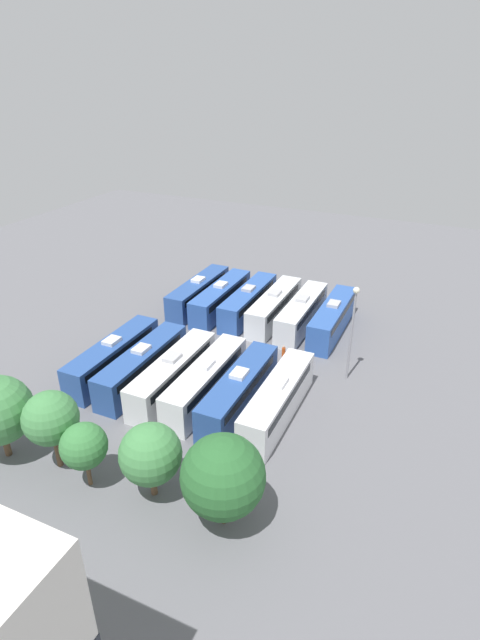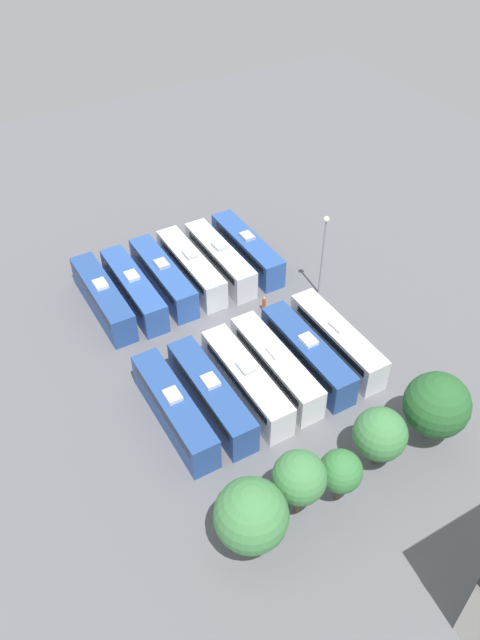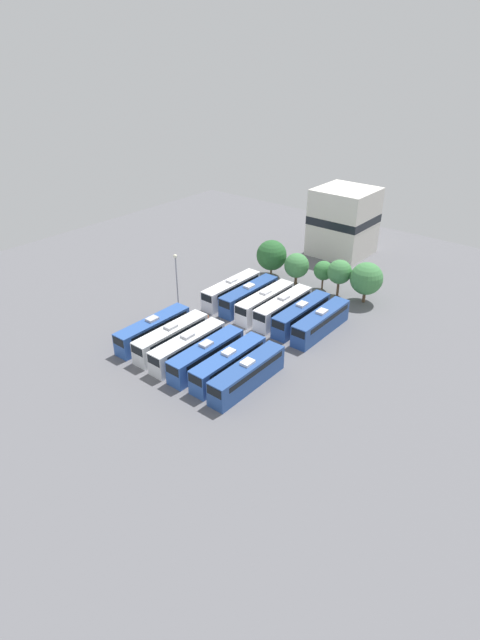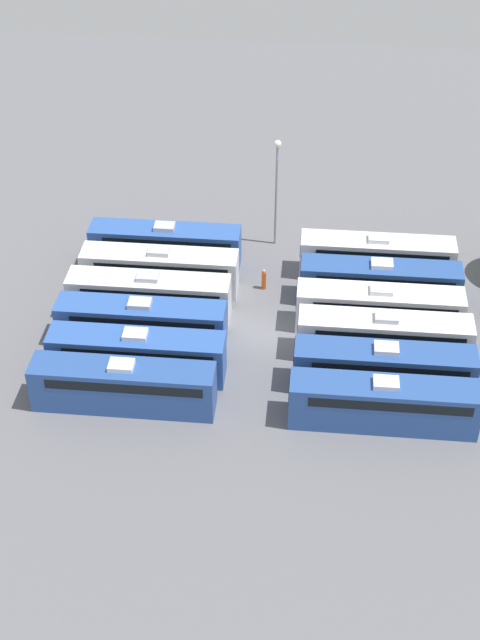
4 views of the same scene
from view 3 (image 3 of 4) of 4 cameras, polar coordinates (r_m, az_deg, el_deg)
The scene contains 21 objects.
ground_plane at distance 70.97m, azimuth -0.15°, elevation -1.88°, with size 116.21×116.21×0.00m, color slate.
bus_0 at distance 70.19m, azimuth -9.87°, elevation -1.04°, with size 2.48×11.94×3.60m.
bus_1 at distance 67.95m, azimuth -7.82°, elevation -1.94°, with size 2.48×11.94×3.60m.
bus_2 at distance 65.69m, azimuth -5.93°, elevation -2.99°, with size 2.48×11.94×3.60m.
bus_3 at distance 63.75m, azimuth -3.83°, elevation -3.98°, with size 2.48×11.94×3.60m.
bus_4 at distance 62.02m, azimuth -1.27°, elevation -4.95°, with size 2.48×11.94×3.60m.
bus_5 at distance 60.15m, azimuth 0.87°, elevation -6.15°, with size 2.48×11.94×3.60m.
bus_6 at distance 80.49m, azimuth -0.94°, elevation 3.50°, with size 2.48×11.94×3.60m.
bus_7 at distance 78.61m, azimuth 1.06°, elevation 2.85°, with size 2.48×11.94×3.60m.
bus_8 at distance 76.73m, azimuth 2.92°, elevation 2.12°, with size 2.48×11.94×3.60m.
bus_9 at distance 75.27m, azimuth 4.97°, elevation 1.48°, with size 2.48×11.94×3.60m.
bus_10 at distance 73.58m, azimuth 7.06°, elevation 0.68°, with size 2.48×11.94×3.60m.
bus_11 at distance 71.97m, azimuth 9.26°, elevation -0.18°, with size 2.48×11.94×3.60m.
worker_person at distance 73.66m, azimuth -3.74°, elevation 0.02°, with size 0.36×0.36×1.75m.
light_pole at distance 75.75m, azimuth -7.28°, elevation 5.23°, with size 0.60×0.60×9.37m.
tree_0 at distance 88.52m, azimuth 3.63°, elevation 7.40°, with size 5.33×5.33×6.61m.
tree_1 at distance 85.69m, azimuth 6.49°, elevation 6.20°, with size 4.23×4.23×5.63m.
tree_2 at distance 84.45m, azimuth 9.52°, elevation 5.59°, with size 3.25×3.25×5.08m.
tree_3 at distance 82.21m, azimuth 11.31°, elevation 5.41°, with size 3.95×3.95×6.30m.
tree_4 at distance 81.17m, azimuth 14.25°, elevation 4.61°, with size 5.17×5.17×6.72m.
depot_building at distance 100.00m, azimuth 11.75°, elevation 10.96°, with size 10.49×10.64×12.81m.
Camera 3 is at (38.86, -46.93, 36.38)m, focal length 28.00 mm.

